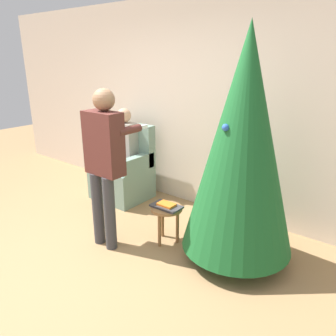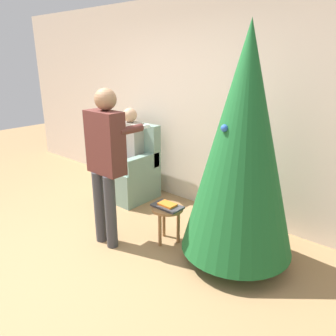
{
  "view_description": "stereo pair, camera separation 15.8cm",
  "coord_description": "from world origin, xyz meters",
  "px_view_note": "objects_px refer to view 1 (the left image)",
  "views": [
    {
      "loc": [
        2.4,
        -1.38,
        1.96
      ],
      "look_at": [
        0.53,
        1.0,
        0.93
      ],
      "focal_mm": 35.0,
      "sensor_mm": 36.0,
      "label": 1
    },
    {
      "loc": [
        2.52,
        -1.28,
        1.96
      ],
      "look_at": [
        0.53,
        1.0,
        0.93
      ],
      "focal_mm": 35.0,
      "sensor_mm": 36.0,
      "label": 2
    }
  ],
  "objects_px": {
    "person_seated": "(121,150)",
    "christmas_tree": "(243,144)",
    "person_standing": "(104,156)",
    "armchair": "(124,173)",
    "side_stool": "(166,214)"
  },
  "relations": [
    {
      "from": "person_seated",
      "to": "christmas_tree",
      "type": "bearing_deg",
      "value": -10.91
    },
    {
      "from": "person_standing",
      "to": "person_seated",
      "type": "bearing_deg",
      "value": 128.61
    },
    {
      "from": "armchair",
      "to": "side_stool",
      "type": "distance_m",
      "value": 1.41
    },
    {
      "from": "person_seated",
      "to": "armchair",
      "type": "bearing_deg",
      "value": 90.0
    },
    {
      "from": "christmas_tree",
      "to": "person_standing",
      "type": "relative_size",
      "value": 1.35
    },
    {
      "from": "person_seated",
      "to": "side_stool",
      "type": "distance_m",
      "value": 1.45
    },
    {
      "from": "side_stool",
      "to": "person_seated",
      "type": "bearing_deg",
      "value": 155.54
    },
    {
      "from": "christmas_tree",
      "to": "person_standing",
      "type": "bearing_deg",
      "value": -154.02
    },
    {
      "from": "armchair",
      "to": "person_seated",
      "type": "height_order",
      "value": "person_seated"
    },
    {
      "from": "person_seated",
      "to": "side_stool",
      "type": "height_order",
      "value": "person_seated"
    },
    {
      "from": "christmas_tree",
      "to": "side_stool",
      "type": "height_order",
      "value": "christmas_tree"
    },
    {
      "from": "christmas_tree",
      "to": "armchair",
      "type": "xyz_separation_m",
      "value": [
        -2.01,
        0.42,
        -0.84
      ]
    },
    {
      "from": "armchair",
      "to": "christmas_tree",
      "type": "bearing_deg",
      "value": -11.74
    },
    {
      "from": "armchair",
      "to": "person_seated",
      "type": "xyz_separation_m",
      "value": [
        -0.0,
        -0.03,
        0.35
      ]
    },
    {
      "from": "armchair",
      "to": "person_standing",
      "type": "xyz_separation_m",
      "value": [
        0.79,
        -1.02,
        0.64
      ]
    }
  ]
}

